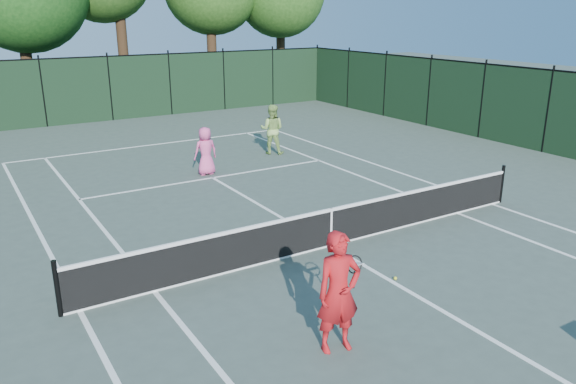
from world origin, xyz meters
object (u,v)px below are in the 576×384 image
player_green (272,129)px  loose_ball_midcourt (395,278)px  coach (339,292)px  player_pink (206,151)px

player_green → loose_ball_midcourt: player_green is taller
player_green → coach: bearing=104.3°
player_green → loose_ball_midcourt: bearing=112.9°
coach → loose_ball_midcourt: 2.88m
loose_ball_midcourt → player_green: bearing=73.0°
player_pink → loose_ball_midcourt: 8.94m
loose_ball_midcourt → player_pink: bearing=90.7°
coach → player_pink: bearing=87.8°
loose_ball_midcourt → coach: bearing=-151.6°
coach → player_pink: (2.29, 10.20, -0.20)m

